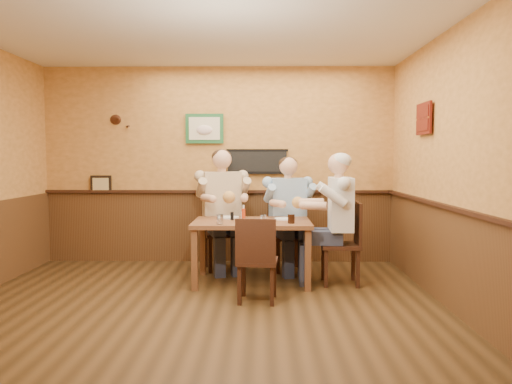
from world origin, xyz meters
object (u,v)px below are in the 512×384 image
at_px(chair_right_end, 340,243).
at_px(salt_shaker, 243,216).
at_px(chair_back_right, 287,235).
at_px(pepper_shaker, 232,216).
at_px(chair_back_left, 222,232).
at_px(chair_near_side, 257,259).
at_px(hot_sauce_bottle, 243,214).
at_px(dining_table, 252,228).
at_px(diner_tan_shirt, 222,216).
at_px(water_glass_mid, 263,219).
at_px(diner_white_elder, 340,226).
at_px(water_glass_left, 220,219).
at_px(cola_tumbler, 291,219).
at_px(diner_blue_polo, 288,220).

height_order(chair_right_end, salt_shaker, chair_right_end).
bearing_deg(chair_back_right, pepper_shaker, -153.64).
bearing_deg(chair_back_left, chair_near_side, -86.89).
bearing_deg(salt_shaker, chair_back_right, 43.47).
height_order(hot_sauce_bottle, pepper_shaker, hot_sauce_bottle).
xyz_separation_m(dining_table, diner_tan_shirt, (-0.42, 0.71, 0.07)).
relative_size(chair_right_end, diner_tan_shirt, 0.68).
xyz_separation_m(water_glass_mid, salt_shaker, (-0.25, 0.39, -0.00)).
bearing_deg(hot_sauce_bottle, chair_back_right, 52.19).
bearing_deg(chair_back_left, diner_white_elder, -42.77).
xyz_separation_m(water_glass_left, cola_tumbler, (0.82, 0.10, -0.01)).
distance_m(diner_blue_polo, salt_shaker, 0.80).
bearing_deg(chair_near_side, cola_tumbler, -118.88).
bearing_deg(water_glass_left, diner_white_elder, 10.34).
xyz_separation_m(dining_table, cola_tumbler, (0.46, -0.22, 0.14)).
bearing_deg(pepper_shaker, water_glass_mid, -43.98).
bearing_deg(dining_table, chair_back_left, 120.79).
height_order(cola_tumbler, pepper_shaker, cola_tumbler).
xyz_separation_m(chair_right_end, diner_blue_polo, (-0.59, 0.70, 0.19)).
bearing_deg(hot_sauce_bottle, cola_tumbler, -14.25).
relative_size(chair_right_end, cola_tumbler, 9.40).
xyz_separation_m(diner_tan_shirt, water_glass_mid, (0.56, -1.00, 0.08)).
distance_m(chair_back_right, chair_right_end, 0.92).
height_order(water_glass_left, pepper_shaker, water_glass_left).
distance_m(chair_near_side, cola_tumbler, 0.77).
relative_size(chair_near_side, salt_shaker, 9.28).
distance_m(chair_right_end, water_glass_mid, 1.00).
height_order(chair_right_end, diner_blue_polo, diner_blue_polo).
height_order(hot_sauce_bottle, salt_shaker, hot_sauce_bottle).
xyz_separation_m(chair_back_right, chair_near_side, (-0.39, -1.43, -0.03)).
xyz_separation_m(chair_back_left, hot_sauce_bottle, (0.32, -0.79, 0.33)).
distance_m(dining_table, pepper_shaker, 0.29).
bearing_deg(diner_tan_shirt, pepper_shaker, -89.66).
xyz_separation_m(water_glass_left, hot_sauce_bottle, (0.26, 0.24, 0.03)).
distance_m(chair_near_side, water_glass_left, 0.73).
height_order(dining_table, pepper_shaker, pepper_shaker).
relative_size(chair_back_right, salt_shaker, 9.90).
xyz_separation_m(diner_white_elder, cola_tumbler, (-0.59, -0.16, 0.10)).
bearing_deg(hot_sauce_bottle, chair_right_end, 0.86).
xyz_separation_m(chair_right_end, hot_sauce_bottle, (-1.15, -0.02, 0.35)).
relative_size(chair_back_left, diner_tan_shirt, 0.70).
distance_m(chair_back_right, water_glass_left, 1.30).
xyz_separation_m(chair_right_end, diner_tan_shirt, (-1.47, 0.77, 0.23)).
relative_size(diner_blue_polo, water_glass_left, 11.79).
xyz_separation_m(chair_back_right, water_glass_mid, (-0.33, -0.94, 0.33)).
xyz_separation_m(diner_tan_shirt, salt_shaker, (0.30, -0.61, 0.07)).
bearing_deg(pepper_shaker, cola_tumbler, -22.34).
height_order(water_glass_mid, cola_tumbler, water_glass_mid).
bearing_deg(dining_table, pepper_shaker, 164.68).
bearing_deg(chair_back_left, chair_right_end, -42.77).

